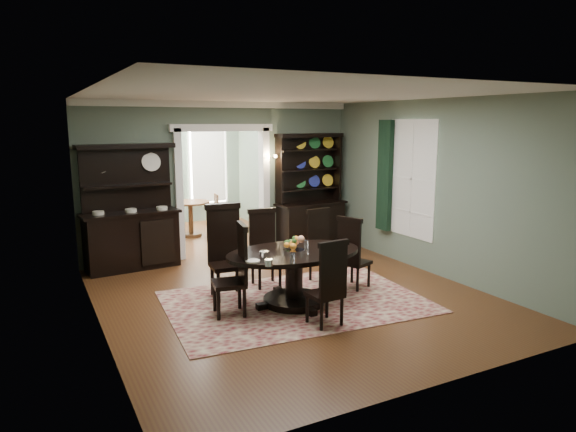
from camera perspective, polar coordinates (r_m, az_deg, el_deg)
name	(u,v)px	position (r m, az deg, el deg)	size (l,w,h in m)	color
room	(292,194)	(7.53, 0.47, 2.50)	(5.51, 6.01, 3.01)	#553216
parlor	(186,168)	(12.62, -11.25, 5.24)	(3.51, 3.50, 3.01)	#553216
doorway_trim	(222,173)	(10.21, -7.30, 4.75)	(2.08, 0.25, 2.57)	white
right_window	(398,177)	(9.75, 12.17, 4.22)	(0.15, 1.47, 2.12)	white
wall_sconce	(269,158)	(10.41, -2.09, 6.43)	(0.27, 0.21, 0.21)	#C88635
rug	(296,302)	(7.66, 0.88, -9.50)	(3.70, 2.51, 0.01)	maroon
dining_table	(294,267)	(7.41, 0.67, -5.73)	(2.04, 1.90, 0.79)	black
centerpiece	(294,248)	(7.22, 0.64, -3.59)	(1.50, 0.96, 0.25)	white
chair_far_left	(225,248)	(7.80, -6.98, -3.57)	(0.57, 0.54, 1.41)	black
chair_far_mid	(264,245)	(8.30, -2.70, -3.25)	(0.50, 0.47, 1.24)	black
chair_far_right	(321,243)	(8.52, 3.68, -3.04)	(0.49, 0.47, 1.20)	black
chair_end_left	(237,267)	(7.03, -5.74, -5.71)	(0.52, 0.54, 1.27)	black
chair_end_right	(352,251)	(8.11, 7.09, -3.93)	(0.54, 0.55, 1.17)	black
chair_near	(329,282)	(6.60, 4.61, -7.30)	(0.46, 0.44, 1.16)	black
sideboard	(131,226)	(9.61, -17.07, -1.04)	(1.74, 0.75, 2.23)	black
welsh_dresser	(310,206)	(10.85, 2.46, 1.13)	(1.57, 0.69, 2.38)	black
parlor_table	(191,214)	(12.04, -10.77, 0.27)	(0.87, 0.87, 0.81)	#573719
parlor_chair_left	(174,217)	(12.10, -12.57, -0.12)	(0.37, 0.36, 0.84)	#573719
parlor_chair_right	(221,213)	(12.01, -7.41, 0.31)	(0.43, 0.41, 0.97)	#573719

